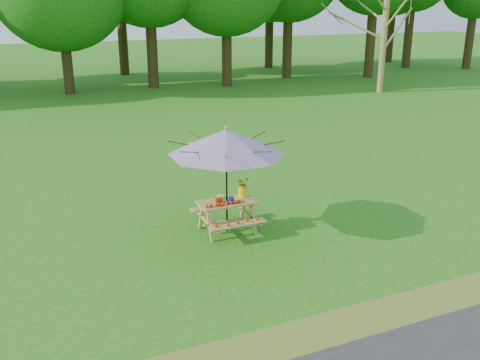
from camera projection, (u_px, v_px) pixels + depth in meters
name	position (u px, v px, depth m)	size (l,w,h in m)	color
ground	(401.00, 227.00, 11.54)	(120.00, 120.00, 0.00)	#246A14
picnic_table	(227.00, 217.00, 11.23)	(1.20, 1.32, 0.67)	tan
patio_umbrella	(226.00, 142.00, 10.71)	(3.10, 3.10, 2.27)	black
produce_bins	(224.00, 199.00, 11.09)	(0.36, 0.46, 0.13)	red
tomatoes_row	(223.00, 204.00, 10.90)	(0.77, 0.13, 0.07)	red
flower_bucket	(243.00, 186.00, 11.32)	(0.34, 0.33, 0.44)	yellow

